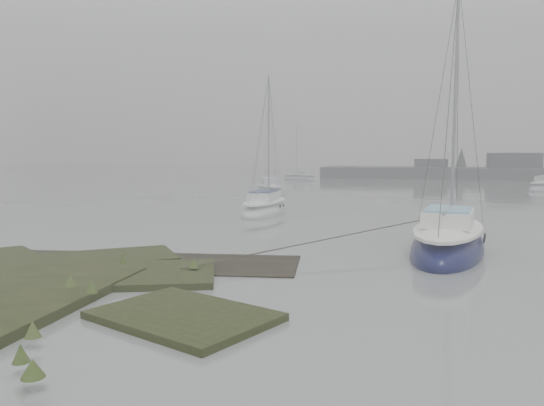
{
  "coord_description": "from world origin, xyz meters",
  "views": [
    {
      "loc": [
        4.5,
        -10.43,
        3.42
      ],
      "look_at": [
        0.94,
        5.94,
        1.8
      ],
      "focal_mm": 35.0,
      "sensor_mm": 36.0,
      "label": 1
    }
  ],
  "objects": [
    {
      "name": "sailboat_far_c",
      "position": [
        -5.81,
        53.3,
        0.23
      ],
      "size": [
        5.26,
        4.31,
        7.33
      ],
      "rotation": [
        0.0,
        0.0,
        0.98
      ],
      "color": "#A8ACB2",
      "rests_on": "ground"
    },
    {
      "name": "sailboat_far_a",
      "position": [
        -4.72,
        31.2,
        0.27
      ],
      "size": [
        4.12,
        6.58,
        8.83
      ],
      "rotation": [
        0.0,
        0.0,
        0.36
      ],
      "color": "silver",
      "rests_on": "ground"
    },
    {
      "name": "sailboat_main",
      "position": [
        6.58,
        8.21,
        0.31
      ],
      "size": [
        3.64,
        7.39,
        9.98
      ],
      "rotation": [
        0.0,
        0.0,
        -0.19
      ],
      "color": "#10133D",
      "rests_on": "ground"
    },
    {
      "name": "ground",
      "position": [
        0.0,
        30.0,
        0.0
      ],
      "size": [
        160.0,
        160.0,
        0.0
      ],
      "primitive_type": "plane",
      "color": "slate",
      "rests_on": "ground"
    },
    {
      "name": "sailboat_white",
      "position": [
        -2.08,
        17.98,
        0.25
      ],
      "size": [
        2.32,
        5.95,
        8.23
      ],
      "rotation": [
        0.0,
        0.0,
        -0.07
      ],
      "color": "silver",
      "rests_on": "ground"
    }
  ]
}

